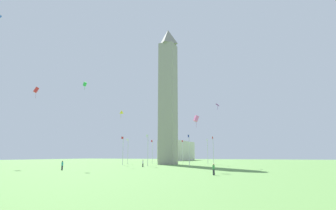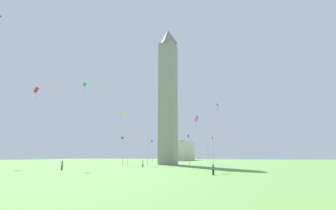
{
  "view_description": "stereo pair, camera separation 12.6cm",
  "coord_description": "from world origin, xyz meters",
  "px_view_note": "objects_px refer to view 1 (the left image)",
  "views": [
    {
      "loc": [
        78.68,
        31.59,
        2.7
      ],
      "look_at": [
        0.0,
        0.0,
        18.36
      ],
      "focal_mm": 29.3,
      "sensor_mm": 36.0,
      "label": 1
    },
    {
      "loc": [
        78.63,
        31.71,
        2.7
      ],
      "look_at": [
        0.0,
        0.0,
        18.36
      ],
      "focal_mm": 29.3,
      "sensor_mm": 36.0,
      "label": 2
    }
  ],
  "objects_px": {
    "flagpole_nw": "(123,149)",
    "kite_yellow_delta": "(121,113)",
    "obelisk_monument": "(168,94)",
    "flagpole_se": "(208,150)",
    "distant_building": "(177,151)",
    "flagpole_w": "(128,150)",
    "flagpole_sw": "(152,150)",
    "kite_pink_box": "(196,119)",
    "kite_green_box": "(85,84)",
    "person_teal_shirt": "(62,165)",
    "flagpole_e": "(213,149)",
    "person_white_shirt": "(143,163)",
    "flagpole_s": "(183,150)",
    "person_green_shirt": "(214,169)",
    "kite_red_box": "(36,90)",
    "kite_purple_diamond": "(217,105)",
    "flagpole_ne": "(189,149)",
    "flagpole_n": "(148,149)"
  },
  "relations": [
    {
      "from": "flagpole_sw",
      "to": "flagpole_nw",
      "type": "bearing_deg",
      "value": -0.0
    },
    {
      "from": "flagpole_nw",
      "to": "kite_yellow_delta",
      "type": "distance_m",
      "value": 12.26
    },
    {
      "from": "flagpole_e",
      "to": "person_teal_shirt",
      "type": "height_order",
      "value": "flagpole_e"
    },
    {
      "from": "flagpole_se",
      "to": "kite_pink_box",
      "type": "distance_m",
      "value": 40.86
    },
    {
      "from": "kite_yellow_delta",
      "to": "kite_pink_box",
      "type": "bearing_deg",
      "value": 62.13
    },
    {
      "from": "kite_pink_box",
      "to": "kite_yellow_delta",
      "type": "bearing_deg",
      "value": -117.87
    },
    {
      "from": "flagpole_w",
      "to": "flagpole_e",
      "type": "bearing_deg",
      "value": 90.0
    },
    {
      "from": "flagpole_n",
      "to": "kite_red_box",
      "type": "relative_size",
      "value": 2.74
    },
    {
      "from": "person_white_shirt",
      "to": "kite_green_box",
      "type": "bearing_deg",
      "value": 120.62
    },
    {
      "from": "flagpole_s",
      "to": "flagpole_nw",
      "type": "relative_size",
      "value": 1.0
    },
    {
      "from": "flagpole_nw",
      "to": "kite_red_box",
      "type": "bearing_deg",
      "value": -40.78
    },
    {
      "from": "person_green_shirt",
      "to": "flagpole_w",
      "type": "bearing_deg",
      "value": -11.84
    },
    {
      "from": "person_white_shirt",
      "to": "kite_pink_box",
      "type": "distance_m",
      "value": 22.14
    },
    {
      "from": "flagpole_ne",
      "to": "flagpole_w",
      "type": "bearing_deg",
      "value": -112.5
    },
    {
      "from": "flagpole_se",
      "to": "kite_yellow_delta",
      "type": "height_order",
      "value": "kite_yellow_delta"
    },
    {
      "from": "flagpole_w",
      "to": "flagpole_se",
      "type": "bearing_deg",
      "value": 112.5
    },
    {
      "from": "flagpole_s",
      "to": "flagpole_w",
      "type": "relative_size",
      "value": 1.0
    },
    {
      "from": "distant_building",
      "to": "flagpole_w",
      "type": "bearing_deg",
      "value": 6.93
    },
    {
      "from": "flagpole_n",
      "to": "flagpole_ne",
      "type": "relative_size",
      "value": 1.0
    },
    {
      "from": "flagpole_sw",
      "to": "kite_pink_box",
      "type": "relative_size",
      "value": 3.56
    },
    {
      "from": "flagpole_nw",
      "to": "kite_yellow_delta",
      "type": "relative_size",
      "value": 3.93
    },
    {
      "from": "flagpole_sw",
      "to": "distant_building",
      "type": "xyz_separation_m",
      "value": [
        -60.24,
        -12.64,
        0.83
      ]
    },
    {
      "from": "flagpole_se",
      "to": "kite_red_box",
      "type": "distance_m",
      "value": 53.67
    },
    {
      "from": "flagpole_s",
      "to": "kite_green_box",
      "type": "relative_size",
      "value": 4.0
    },
    {
      "from": "flagpole_e",
      "to": "person_green_shirt",
      "type": "bearing_deg",
      "value": 12.57
    },
    {
      "from": "obelisk_monument",
      "to": "kite_yellow_delta",
      "type": "distance_m",
      "value": 20.08
    },
    {
      "from": "kite_pink_box",
      "to": "distant_building",
      "type": "bearing_deg",
      "value": -158.1
    },
    {
      "from": "obelisk_monument",
      "to": "flagpole_w",
      "type": "distance_m",
      "value": 22.32
    },
    {
      "from": "distant_building",
      "to": "flagpole_s",
      "type": "bearing_deg",
      "value": 21.88
    },
    {
      "from": "flagpole_se",
      "to": "distant_building",
      "type": "relative_size",
      "value": 0.31
    },
    {
      "from": "flagpole_ne",
      "to": "kite_yellow_delta",
      "type": "bearing_deg",
      "value": -66.15
    },
    {
      "from": "kite_yellow_delta",
      "to": "flagpole_sw",
      "type": "bearing_deg",
      "value": -172.72
    },
    {
      "from": "person_green_shirt",
      "to": "kite_pink_box",
      "type": "relative_size",
      "value": 0.7
    },
    {
      "from": "flagpole_e",
      "to": "flagpole_se",
      "type": "height_order",
      "value": "same"
    },
    {
      "from": "flagpole_ne",
      "to": "flagpole_e",
      "type": "height_order",
      "value": "same"
    },
    {
      "from": "flagpole_n",
      "to": "flagpole_sw",
      "type": "distance_m",
      "value": 25.9
    },
    {
      "from": "obelisk_monument",
      "to": "flagpole_nw",
      "type": "height_order",
      "value": "obelisk_monument"
    },
    {
      "from": "obelisk_monument",
      "to": "flagpole_se",
      "type": "relative_size",
      "value": 5.36
    },
    {
      "from": "kite_green_box",
      "to": "person_teal_shirt",
      "type": "bearing_deg",
      "value": 17.97
    },
    {
      "from": "flagpole_s",
      "to": "flagpole_se",
      "type": "bearing_deg",
      "value": 67.5
    },
    {
      "from": "person_green_shirt",
      "to": "kite_red_box",
      "type": "bearing_deg",
      "value": 21.31
    },
    {
      "from": "kite_red_box",
      "to": "kite_purple_diamond",
      "type": "height_order",
      "value": "kite_red_box"
    },
    {
      "from": "flagpole_sw",
      "to": "flagpole_s",
      "type": "bearing_deg",
      "value": 112.5
    },
    {
      "from": "flagpole_s",
      "to": "flagpole_sw",
      "type": "bearing_deg",
      "value": -67.5
    },
    {
      "from": "person_white_shirt",
      "to": "flagpole_n",
      "type": "bearing_deg",
      "value": -2.59
    },
    {
      "from": "flagpole_se",
      "to": "flagpole_nw",
      "type": "distance_m",
      "value": 28.03
    },
    {
      "from": "flagpole_se",
      "to": "flagpole_sw",
      "type": "height_order",
      "value": "same"
    },
    {
      "from": "kite_pink_box",
      "to": "person_green_shirt",
      "type": "bearing_deg",
      "value": 27.82
    },
    {
      "from": "flagpole_n",
      "to": "kite_purple_diamond",
      "type": "bearing_deg",
      "value": 108.19
    },
    {
      "from": "flagpole_n",
      "to": "flagpole_e",
      "type": "relative_size",
      "value": 1.0
    }
  ]
}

